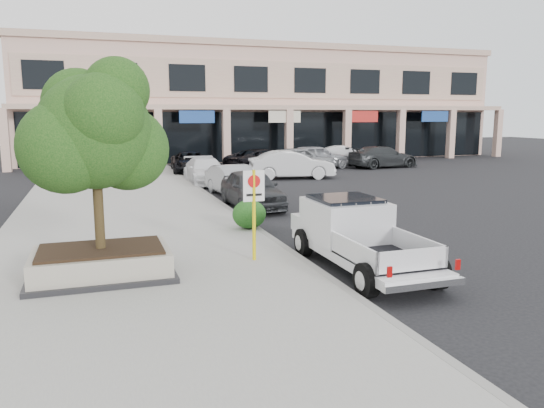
% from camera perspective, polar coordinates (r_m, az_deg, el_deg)
% --- Properties ---
extents(ground, '(120.00, 120.00, 0.00)m').
position_cam_1_polar(ground, '(14.07, 9.74, -6.24)').
color(ground, black).
rests_on(ground, ground).
extents(sidewalk, '(8.00, 52.00, 0.15)m').
position_cam_1_polar(sidewalk, '(18.29, -15.10, -2.48)').
color(sidewalk, gray).
rests_on(sidewalk, ground).
extents(curb, '(0.20, 52.00, 0.15)m').
position_cam_1_polar(curb, '(18.92, -3.08, -1.76)').
color(curb, gray).
rests_on(curb, ground).
extents(strip_mall, '(40.55, 12.43, 9.50)m').
position_cam_1_polar(strip_mall, '(48.05, -1.07, 10.80)').
color(strip_mall, '#D2A894').
rests_on(strip_mall, ground).
extents(planter, '(3.20, 2.20, 0.68)m').
position_cam_1_polar(planter, '(12.75, -17.85, -6.04)').
color(planter, black).
rests_on(planter, sidewalk).
extents(planter_tree, '(2.90, 2.55, 4.00)m').
position_cam_1_polar(planter_tree, '(12.46, -17.95, 7.32)').
color(planter_tree, '#322513').
rests_on(planter_tree, planter).
extents(no_parking_sign, '(0.55, 0.09, 2.30)m').
position_cam_1_polar(no_parking_sign, '(13.27, -1.96, 0.17)').
color(no_parking_sign, yellow).
rests_on(no_parking_sign, sidewalk).
extents(hedge, '(1.10, 0.99, 0.93)m').
position_cam_1_polar(hedge, '(17.14, -2.47, -1.11)').
color(hedge, '#154012').
rests_on(hedge, sidewalk).
extents(pickup_truck, '(2.02, 5.41, 1.70)m').
position_cam_1_polar(pickup_truck, '(13.19, 9.73, -3.50)').
color(pickup_truck, silver).
rests_on(pickup_truck, ground).
extents(curb_car_a, '(1.86, 4.61, 1.57)m').
position_cam_1_polar(curb_car_a, '(21.71, -2.19, 1.63)').
color(curb_car_a, '#2B2D30').
rests_on(curb_car_a, ground).
extents(curb_car_b, '(2.07, 4.51, 1.43)m').
position_cam_1_polar(curb_car_b, '(24.92, -4.04, 2.50)').
color(curb_car_b, '#93969A').
rests_on(curb_car_b, ground).
extents(curb_car_c, '(2.05, 4.90, 1.41)m').
position_cam_1_polar(curb_car_c, '(29.55, -7.15, 3.56)').
color(curb_car_c, white).
rests_on(curb_car_c, ground).
extents(curb_car_d, '(2.82, 5.25, 1.40)m').
position_cam_1_polar(curb_car_d, '(34.82, -8.77, 4.44)').
color(curb_car_d, black).
rests_on(curb_car_d, ground).
extents(lot_car_a, '(5.15, 2.64, 1.68)m').
position_cam_1_polar(lot_car_a, '(37.43, 4.79, 5.09)').
color(lot_car_a, '#A0A2A8').
rests_on(lot_car_a, ground).
extents(lot_car_b, '(5.25, 2.49, 1.66)m').
position_cam_1_polar(lot_car_b, '(31.58, 2.11, 4.25)').
color(lot_car_b, silver).
rests_on(lot_car_b, ground).
extents(lot_car_c, '(5.53, 2.79, 1.54)m').
position_cam_1_polar(lot_car_c, '(38.96, 11.84, 4.99)').
color(lot_car_c, '#282B2D').
rests_on(lot_car_c, ground).
extents(lot_car_d, '(5.96, 4.51, 1.50)m').
position_cam_1_polar(lot_car_d, '(35.81, -1.00, 4.77)').
color(lot_car_d, black).
rests_on(lot_car_d, ground).
extents(lot_car_e, '(4.93, 2.82, 1.58)m').
position_cam_1_polar(lot_car_e, '(36.75, 3.18, 4.94)').
color(lot_car_e, gray).
rests_on(lot_car_e, ground).
extents(lot_car_f, '(4.68, 3.19, 1.46)m').
position_cam_1_polar(lot_car_f, '(40.05, 7.83, 5.17)').
color(lot_car_f, silver).
rests_on(lot_car_f, ground).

